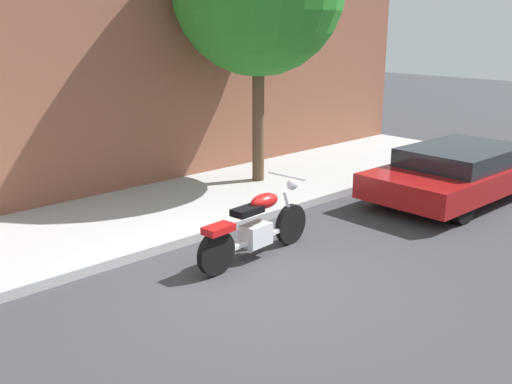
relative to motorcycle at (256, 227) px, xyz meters
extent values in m
plane|color=#38383D|center=(-0.47, -0.66, -0.47)|extent=(60.00, 60.00, 0.00)
cube|color=#ABABAB|center=(-0.47, 2.58, -0.40)|extent=(18.85, 3.01, 0.14)
cylinder|color=black|center=(0.80, 0.06, -0.16)|extent=(0.63, 0.15, 0.62)
cylinder|color=black|center=(-0.79, -0.07, -0.16)|extent=(0.63, 0.15, 0.62)
cube|color=silver|center=(0.00, -0.01, -0.11)|extent=(0.46, 0.31, 0.32)
cube|color=silver|center=(0.00, -0.01, -0.18)|extent=(1.44, 0.19, 0.06)
ellipsoid|color=red|center=(0.18, 0.01, 0.36)|extent=(0.54, 0.30, 0.22)
cube|color=black|center=(-0.18, -0.02, 0.30)|extent=(0.50, 0.28, 0.10)
cube|color=red|center=(-0.74, -0.06, 0.18)|extent=(0.46, 0.27, 0.10)
cylinder|color=silver|center=(0.74, 0.05, 0.12)|extent=(0.27, 0.07, 0.58)
cylinder|color=silver|center=(0.68, 0.05, 0.64)|extent=(0.09, 0.70, 0.04)
sphere|color=silver|center=(0.82, 0.06, 0.48)|extent=(0.17, 0.17, 0.17)
cylinder|color=silver|center=(-0.26, 0.13, -0.21)|extent=(0.80, 0.15, 0.09)
cylinder|color=black|center=(6.50, 0.23, -0.15)|extent=(0.64, 0.23, 0.64)
cylinder|color=black|center=(3.64, 0.28, -0.15)|extent=(0.64, 0.23, 0.64)
cylinder|color=black|center=(3.61, -1.28, -0.15)|extent=(0.64, 0.23, 0.64)
cube|color=maroon|center=(5.06, -0.53, 0.00)|extent=(4.50, 1.94, 0.45)
cube|color=#1E2328|center=(4.96, -0.52, 0.36)|extent=(2.35, 1.68, 0.40)
cylinder|color=brown|center=(2.72, 2.80, 1.04)|extent=(0.24, 0.24, 3.03)
camera|label=1|loc=(-5.46, -5.79, 2.83)|focal=41.18mm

